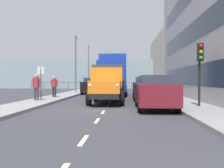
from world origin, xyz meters
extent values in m
plane|color=#38383D|center=(0.00, -7.69, 0.00)|extent=(80.00, 80.00, 0.00)
cube|color=gray|center=(-4.57, -7.69, 0.07)|extent=(2.19, 37.24, 0.15)
cube|color=gray|center=(4.57, -7.69, 0.07)|extent=(2.19, 37.24, 0.15)
cube|color=silver|center=(0.00, 6.70, 0.00)|extent=(0.12, 1.10, 0.01)
cube|color=silver|center=(0.00, 3.80, 0.00)|extent=(0.12, 1.10, 0.01)
cube|color=silver|center=(0.00, 1.43, 0.00)|extent=(0.12, 1.10, 0.01)
cube|color=silver|center=(0.00, -1.45, 0.00)|extent=(0.12, 1.10, 0.01)
cube|color=silver|center=(0.00, -3.86, 0.00)|extent=(0.12, 1.10, 0.01)
cube|color=silver|center=(0.00, -6.59, 0.00)|extent=(0.12, 1.10, 0.01)
cube|color=silver|center=(0.00, -9.51, 0.00)|extent=(0.12, 1.10, 0.01)
cube|color=silver|center=(0.00, -12.32, 0.00)|extent=(0.12, 1.10, 0.01)
cube|color=silver|center=(0.00, -15.08, 0.00)|extent=(0.12, 1.10, 0.01)
cube|color=silver|center=(0.00, -17.71, 0.00)|extent=(0.12, 1.10, 0.01)
cube|color=silver|center=(0.00, -20.61, 0.00)|extent=(0.12, 1.10, 0.01)
cube|color=silver|center=(0.00, -22.96, 0.00)|extent=(0.12, 1.10, 0.01)
cube|color=#2D3847|center=(-5.70, -5.16, 1.80)|extent=(0.08, 20.62, 1.40)
cube|color=#2D3847|center=(-5.70, -5.16, 4.80)|extent=(0.08, 20.62, 1.40)
cube|color=beige|center=(-9.79, -25.59, 4.02)|extent=(8.24, 15.20, 8.04)
cube|color=#84939E|center=(0.00, -29.31, 2.50)|extent=(80.00, 0.80, 5.00)
cylinder|color=#4C5156|center=(-14.00, -25.71, 0.60)|extent=(0.08, 0.08, 1.20)
cylinder|color=#4C5156|center=(-12.00, -25.71, 0.60)|extent=(0.08, 0.08, 1.20)
cylinder|color=#4C5156|center=(-10.00, -25.71, 0.60)|extent=(0.08, 0.08, 1.20)
cylinder|color=#4C5156|center=(-8.00, -25.71, 0.60)|extent=(0.08, 0.08, 1.20)
cylinder|color=#4C5156|center=(-6.00, -25.71, 0.60)|extent=(0.08, 0.08, 1.20)
cylinder|color=#4C5156|center=(-4.00, -25.71, 0.60)|extent=(0.08, 0.08, 1.20)
cylinder|color=#4C5156|center=(-2.00, -25.71, 0.60)|extent=(0.08, 0.08, 1.20)
cylinder|color=#4C5156|center=(0.00, -25.71, 0.60)|extent=(0.08, 0.08, 1.20)
cylinder|color=#4C5156|center=(2.00, -25.71, 0.60)|extent=(0.08, 0.08, 1.20)
cylinder|color=#4C5156|center=(4.00, -25.71, 0.60)|extent=(0.08, 0.08, 1.20)
cylinder|color=#4C5156|center=(6.00, -25.71, 0.60)|extent=(0.08, 0.08, 1.20)
cylinder|color=#4C5156|center=(8.00, -25.71, 0.60)|extent=(0.08, 0.08, 1.20)
cylinder|color=#4C5156|center=(10.00, -25.71, 0.60)|extent=(0.08, 0.08, 1.20)
cylinder|color=#4C5156|center=(12.00, -25.71, 0.60)|extent=(0.08, 0.08, 1.20)
cylinder|color=#4C5156|center=(14.00, -25.71, 0.60)|extent=(0.08, 0.08, 1.20)
cube|color=#4C5156|center=(0.00, -25.71, 1.12)|extent=(28.00, 0.08, 0.08)
cube|color=black|center=(0.12, -3.09, 0.60)|extent=(1.64, 5.60, 0.30)
cube|color=orange|center=(0.12, -1.24, 1.10)|extent=(1.72, 1.90, 0.70)
cube|color=silver|center=(0.12, -0.34, 1.07)|extent=(1.16, 0.08, 0.56)
sphere|color=white|center=(-0.61, -0.34, 1.20)|extent=(0.20, 0.20, 0.20)
sphere|color=white|center=(0.86, -0.34, 1.20)|extent=(0.20, 0.20, 0.20)
cube|color=orange|center=(0.12, -2.75, 1.67)|extent=(1.93, 1.34, 1.15)
cube|color=#2D3847|center=(0.12, -2.75, 2.15)|extent=(1.78, 1.23, 0.56)
cube|color=#2D2319|center=(0.12, -4.43, 0.83)|extent=(2.10, 2.80, 0.16)
cube|color=black|center=(-0.88, -4.43, 1.15)|extent=(0.08, 2.80, 0.56)
cube|color=black|center=(1.13, -4.43, 1.15)|extent=(0.08, 2.80, 0.56)
cylinder|color=black|center=(-0.84, -1.41, 0.45)|extent=(0.24, 0.90, 0.90)
cylinder|color=black|center=(1.09, -1.41, 0.45)|extent=(0.24, 0.90, 0.90)
cylinder|color=black|center=(-0.84, -4.63, 0.45)|extent=(0.24, 0.90, 0.90)
cylinder|color=black|center=(1.09, -4.63, 0.45)|extent=(0.24, 0.90, 0.90)
cube|color=#193899|center=(0.15, -8.34, 1.82)|extent=(2.40, 2.21, 2.60)
cube|color=#2D3847|center=(0.15, -8.34, 2.39)|extent=(2.20, 2.04, 0.80)
cube|color=#1933B2|center=(0.15, -8.34, 3.22)|extent=(1.75, 0.20, 0.16)
cube|color=#193899|center=(0.15, -12.34, 2.37)|extent=(2.50, 5.95, 3.00)
cube|color=black|center=(0.15, -11.40, 0.70)|extent=(2.00, 8.07, 0.36)
cylinder|color=black|center=(-1.00, -8.43, 0.52)|extent=(0.28, 1.04, 1.04)
cylinder|color=black|center=(1.30, -8.43, 0.52)|extent=(0.28, 1.04, 1.04)
cylinder|color=black|center=(-1.00, -12.04, 0.52)|extent=(0.28, 1.04, 1.04)
cylinder|color=black|center=(1.30, -12.04, 0.52)|extent=(0.28, 1.04, 1.04)
cylinder|color=black|center=(-1.00, -14.16, 0.52)|extent=(0.28, 1.04, 1.04)
cylinder|color=black|center=(1.30, -14.16, 0.52)|extent=(0.28, 1.04, 1.04)
cube|color=maroon|center=(-2.53, 0.24, 0.80)|extent=(1.82, 4.23, 1.00)
cube|color=#2D3847|center=(-2.53, 0.44, 1.51)|extent=(1.49, 2.33, 0.42)
cylinder|color=black|center=(-1.67, -1.07, 0.30)|extent=(0.18, 0.60, 0.60)
cylinder|color=black|center=(-3.39, -1.07, 0.30)|extent=(0.18, 0.60, 0.60)
cylinder|color=black|center=(-1.67, 1.55, 0.30)|extent=(0.18, 0.60, 0.60)
cylinder|color=black|center=(-3.39, 1.55, 0.30)|extent=(0.18, 0.60, 0.60)
cube|color=navy|center=(-2.53, -5.38, 0.80)|extent=(1.78, 3.86, 1.00)
cube|color=#2D3847|center=(-2.53, -5.18, 1.51)|extent=(1.46, 2.12, 0.42)
cylinder|color=black|center=(-1.68, -6.57, 0.30)|extent=(0.18, 0.60, 0.60)
cylinder|color=black|center=(-3.38, -6.57, 0.30)|extent=(0.18, 0.60, 0.60)
cylinder|color=black|center=(-1.68, -4.18, 0.30)|extent=(0.18, 0.60, 0.60)
cylinder|color=black|center=(-3.38, -4.18, 0.30)|extent=(0.18, 0.60, 0.60)
cube|color=black|center=(2.53, -13.42, 0.80)|extent=(1.89, 4.13, 1.00)
cube|color=#2D3847|center=(2.53, -13.62, 1.51)|extent=(1.55, 2.27, 0.42)
cylinder|color=black|center=(1.63, -12.14, 0.30)|extent=(0.18, 0.60, 0.60)
cylinder|color=black|center=(3.43, -12.14, 0.30)|extent=(0.18, 0.60, 0.60)
cylinder|color=black|center=(1.63, -14.70, 0.30)|extent=(0.18, 0.60, 0.60)
cylinder|color=black|center=(3.43, -14.70, 0.30)|extent=(0.18, 0.60, 0.60)
cube|color=#B7BABF|center=(2.53, -18.97, 0.80)|extent=(1.83, 4.06, 1.00)
cube|color=#2D3847|center=(2.53, -19.17, 1.51)|extent=(1.50, 2.23, 0.42)
cylinder|color=black|center=(1.66, -17.71, 0.30)|extent=(0.18, 0.60, 0.60)
cylinder|color=black|center=(3.40, -17.71, 0.30)|extent=(0.18, 0.60, 0.60)
cylinder|color=black|center=(1.66, -20.23, 0.30)|extent=(0.18, 0.60, 0.60)
cylinder|color=black|center=(3.40, -20.23, 0.30)|extent=(0.18, 0.60, 0.60)
cylinder|color=#383342|center=(4.75, -3.17, 0.57)|extent=(0.14, 0.14, 0.84)
cylinder|color=#383342|center=(4.93, -3.17, 0.57)|extent=(0.14, 0.14, 0.84)
cylinder|color=maroon|center=(4.84, -3.17, 1.33)|extent=(0.34, 0.34, 0.67)
cylinder|color=maroon|center=(4.62, -3.17, 1.29)|extent=(0.09, 0.09, 0.61)
cylinder|color=maroon|center=(5.06, -3.17, 1.29)|extent=(0.09, 0.09, 0.61)
sphere|color=tan|center=(4.84, -3.17, 1.77)|extent=(0.23, 0.23, 0.23)
cylinder|color=black|center=(4.49, -6.35, 0.55)|extent=(0.14, 0.14, 0.80)
cylinder|color=black|center=(4.67, -6.35, 0.55)|extent=(0.14, 0.14, 0.80)
cylinder|color=maroon|center=(4.58, -6.35, 1.26)|extent=(0.34, 0.34, 0.63)
cylinder|color=maroon|center=(4.36, -6.35, 1.23)|extent=(0.09, 0.09, 0.58)
cylinder|color=maroon|center=(4.80, -6.35, 1.23)|extent=(0.09, 0.09, 0.58)
sphere|color=tan|center=(4.58, -6.35, 1.68)|extent=(0.22, 0.22, 0.22)
cylinder|color=black|center=(-4.82, -0.13, 1.75)|extent=(0.12, 0.12, 3.20)
cube|color=black|center=(-4.82, 0.01, 2.90)|extent=(0.28, 0.24, 0.90)
sphere|color=red|center=(-4.82, 0.13, 3.20)|extent=(0.18, 0.18, 0.18)
sphere|color=orange|center=(-4.82, 0.13, 2.90)|extent=(0.18, 0.18, 0.18)
sphere|color=green|center=(-4.82, 0.13, 2.60)|extent=(0.18, 0.18, 0.18)
cylinder|color=#59595B|center=(4.63, -14.93, 3.36)|extent=(0.16, 0.16, 6.41)
cylinder|color=#59595B|center=(4.63, -15.38, 6.46)|extent=(0.10, 0.90, 0.10)
sphere|color=silver|center=(4.63, -15.83, 6.41)|extent=(0.32, 0.32, 0.32)
cylinder|color=#59595B|center=(4.73, -25.31, 3.55)|extent=(0.16, 0.16, 6.80)
cylinder|color=#59595B|center=(4.73, -25.76, 6.85)|extent=(0.10, 0.90, 0.10)
sphere|color=silver|center=(4.73, -26.21, 6.80)|extent=(0.32, 0.32, 0.32)
cylinder|color=#4C4C4C|center=(4.80, -3.96, 1.25)|extent=(0.07, 0.07, 2.20)
cube|color=silver|center=(4.80, -3.96, 2.15)|extent=(0.50, 0.04, 0.50)
camera|label=1|loc=(-1.03, 12.68, 1.49)|focal=39.38mm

